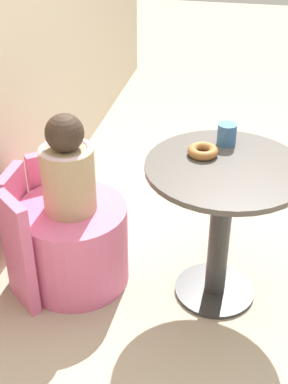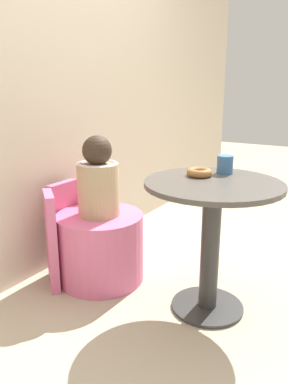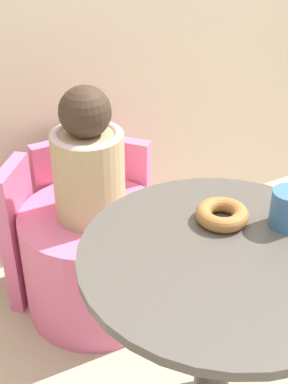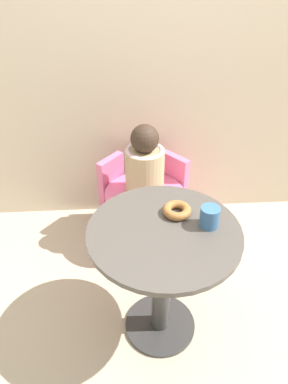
# 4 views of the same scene
# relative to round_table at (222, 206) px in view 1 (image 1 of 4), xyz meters

# --- Properties ---
(ground_plane) EXTENTS (12.00, 12.00, 0.00)m
(ground_plane) POSITION_rel_round_table_xyz_m (0.08, -0.03, -0.50)
(ground_plane) COLOR #B7A88E
(round_table) EXTENTS (0.69, 0.69, 0.71)m
(round_table) POSITION_rel_round_table_xyz_m (0.00, 0.00, 0.00)
(round_table) COLOR #333333
(round_table) RESTS_ON ground_plane
(tub_chair) EXTENTS (0.52, 0.52, 0.42)m
(tub_chair) POSITION_rel_round_table_xyz_m (-0.04, 0.69, -0.29)
(tub_chair) COLOR #DB6693
(tub_chair) RESTS_ON ground_plane
(booth_backrest) EXTENTS (0.62, 0.23, 0.58)m
(booth_backrest) POSITION_rel_round_table_xyz_m (-0.04, 0.91, -0.21)
(booth_backrest) COLOR #DB6693
(booth_backrest) RESTS_ON ground_plane
(child_figure) EXTENTS (0.24, 0.24, 0.47)m
(child_figure) POSITION_rel_round_table_xyz_m (-0.04, 0.69, 0.13)
(child_figure) COLOR tan
(child_figure) RESTS_ON tub_chair
(donut) EXTENTS (0.13, 0.13, 0.04)m
(donut) POSITION_rel_round_table_xyz_m (0.07, 0.11, 0.22)
(donut) COLOR #9E6633
(donut) RESTS_ON round_table
(cup) EXTENTS (0.09, 0.09, 0.10)m
(cup) POSITION_rel_round_table_xyz_m (0.20, 0.02, 0.25)
(cup) COLOR #386699
(cup) RESTS_ON round_table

